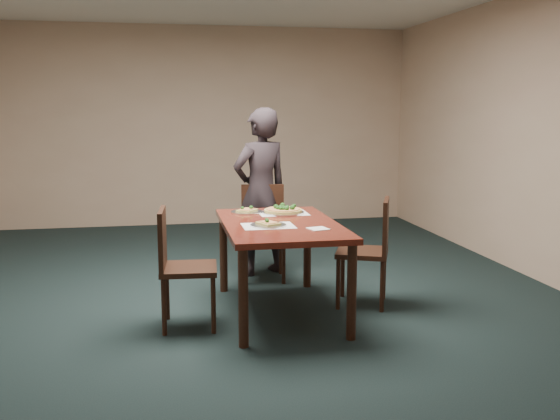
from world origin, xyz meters
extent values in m
plane|color=black|center=(0.00, 0.00, 0.00)|extent=(8.00, 8.00, 0.00)
plane|color=tan|center=(0.00, 4.00, 1.40)|extent=(6.00, 0.00, 6.00)
plane|color=tan|center=(0.00, -4.00, 1.40)|extent=(6.00, 0.00, 6.00)
cube|color=#521710|center=(0.36, -0.17, 0.73)|extent=(0.90, 1.50, 0.04)
cylinder|color=black|center=(-0.03, -0.86, 0.35)|extent=(0.07, 0.07, 0.70)
cylinder|color=black|center=(-0.03, 0.52, 0.35)|extent=(0.07, 0.07, 0.70)
cylinder|color=black|center=(0.75, -0.86, 0.35)|extent=(0.07, 0.07, 0.70)
cylinder|color=black|center=(0.75, 0.52, 0.35)|extent=(0.07, 0.07, 0.70)
cube|color=black|center=(0.40, 0.86, 0.45)|extent=(0.46, 0.46, 0.04)
cylinder|color=black|center=(0.20, 0.70, 0.21)|extent=(0.04, 0.04, 0.43)
cylinder|color=black|center=(0.24, 1.06, 0.21)|extent=(0.04, 0.04, 0.43)
cylinder|color=black|center=(0.55, 0.66, 0.21)|extent=(0.04, 0.04, 0.43)
cylinder|color=black|center=(0.60, 1.02, 0.21)|extent=(0.04, 0.04, 0.43)
cube|color=black|center=(0.42, 1.05, 0.69)|extent=(0.42, 0.08, 0.44)
cube|color=black|center=(-0.38, -0.35, 0.45)|extent=(0.45, 0.45, 0.04)
cylinder|color=black|center=(-0.21, -0.55, 0.21)|extent=(0.04, 0.04, 0.43)
cylinder|color=black|center=(-0.57, -0.52, 0.21)|extent=(0.04, 0.04, 0.43)
cylinder|color=black|center=(-0.19, -0.19, 0.21)|extent=(0.04, 0.04, 0.43)
cylinder|color=black|center=(-0.54, -0.16, 0.21)|extent=(0.04, 0.04, 0.43)
cube|color=black|center=(-0.57, -0.34, 0.69)|extent=(0.07, 0.42, 0.44)
cube|color=black|center=(1.09, -0.07, 0.45)|extent=(0.55, 0.55, 0.04)
cylinder|color=black|center=(0.99, 0.16, 0.21)|extent=(0.04, 0.04, 0.43)
cylinder|color=black|center=(1.32, 0.02, 0.21)|extent=(0.04, 0.04, 0.43)
cylinder|color=black|center=(0.85, -0.17, 0.21)|extent=(0.04, 0.04, 0.43)
cylinder|color=black|center=(1.18, -0.31, 0.21)|extent=(0.04, 0.04, 0.43)
cube|color=black|center=(1.26, -0.15, 0.69)|extent=(0.19, 0.40, 0.44)
imported|color=black|center=(0.41, 1.09, 0.83)|extent=(0.71, 0.60, 1.66)
cube|color=white|center=(0.47, 0.26, 0.75)|extent=(0.42, 0.32, 0.00)
cube|color=white|center=(0.24, -0.30, 0.75)|extent=(0.40, 0.30, 0.00)
cylinder|color=silver|center=(0.47, 0.26, 0.76)|extent=(0.36, 0.36, 0.01)
cylinder|color=tan|center=(0.47, 0.26, 0.77)|extent=(0.33, 0.33, 0.02)
cylinder|color=#EACA7A|center=(0.47, 0.26, 0.79)|extent=(0.29, 0.29, 0.01)
sphere|color=#174013|center=(0.44, 0.20, 0.80)|extent=(0.04, 0.04, 0.04)
sphere|color=#174013|center=(0.50, 0.24, 0.80)|extent=(0.04, 0.04, 0.04)
sphere|color=#174013|center=(0.48, 0.24, 0.80)|extent=(0.03, 0.03, 0.03)
sphere|color=#174013|center=(0.41, 0.32, 0.80)|extent=(0.03, 0.03, 0.03)
sphere|color=#174013|center=(0.50, 0.23, 0.80)|extent=(0.03, 0.03, 0.03)
sphere|color=#174013|center=(0.56, 0.26, 0.80)|extent=(0.03, 0.03, 0.03)
sphere|color=#174013|center=(0.45, 0.27, 0.80)|extent=(0.04, 0.04, 0.04)
sphere|color=#174013|center=(0.58, 0.32, 0.80)|extent=(0.04, 0.04, 0.04)
sphere|color=#174013|center=(0.42, 0.23, 0.80)|extent=(0.04, 0.04, 0.04)
sphere|color=#174013|center=(0.54, 0.20, 0.81)|extent=(0.04, 0.04, 0.04)
sphere|color=#174013|center=(0.49, 0.37, 0.80)|extent=(0.04, 0.04, 0.04)
sphere|color=#174013|center=(0.49, 0.18, 0.80)|extent=(0.04, 0.04, 0.04)
sphere|color=#174013|center=(0.48, 0.28, 0.80)|extent=(0.03, 0.03, 0.03)
sphere|color=#174013|center=(0.41, 0.28, 0.80)|extent=(0.04, 0.04, 0.04)
sphere|color=#174013|center=(0.46, 0.20, 0.80)|extent=(0.03, 0.03, 0.03)
cylinder|color=silver|center=(0.24, -0.30, 0.76)|extent=(0.28, 0.28, 0.01)
cube|color=tan|center=(0.24, -0.30, 0.77)|extent=(0.19, 0.21, 0.02)
cube|color=#EACA7A|center=(0.24, -0.30, 0.78)|extent=(0.15, 0.17, 0.01)
sphere|color=#174013|center=(0.23, -0.33, 0.79)|extent=(0.03, 0.03, 0.03)
sphere|color=#174013|center=(0.23, -0.29, 0.79)|extent=(0.03, 0.03, 0.03)
cylinder|color=silver|center=(0.17, 0.36, 0.76)|extent=(0.28, 0.28, 0.01)
cube|color=tan|center=(0.17, 0.36, 0.77)|extent=(0.21, 0.21, 0.02)
cube|color=#EACA7A|center=(0.17, 0.36, 0.78)|extent=(0.16, 0.17, 0.01)
sphere|color=#174013|center=(0.13, 0.36, 0.79)|extent=(0.03, 0.03, 0.03)
sphere|color=#174013|center=(0.20, 0.37, 0.79)|extent=(0.03, 0.03, 0.03)
cube|color=white|center=(0.59, -0.50, 0.75)|extent=(0.17, 0.17, 0.01)
camera|label=1|loc=(-0.56, -4.98, 1.65)|focal=40.00mm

